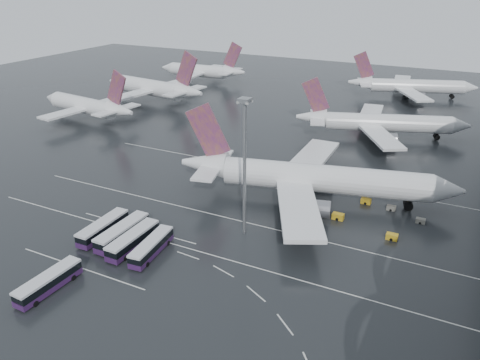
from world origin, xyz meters
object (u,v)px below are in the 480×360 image
at_px(bus_row_near_c, 133,240).
at_px(jet_remote_far, 203,71).
at_px(jet_remote_west, 88,106).
at_px(gse_cart_belly_b, 391,208).
at_px(gse_cart_belly_c, 338,216).
at_px(airliner_gate_b, 378,123).
at_px(floodlight_mast, 245,152).
at_px(bus_row_far_b, 48,282).
at_px(bus_row_near_a, 103,228).
at_px(bus_row_near_b, 122,232).
at_px(airliner_gate_c, 410,86).
at_px(bus_row_near_d, 151,247).
at_px(gse_cart_belly_e, 366,201).
at_px(jet_remote_mid, 154,88).
at_px(airliner_main, 311,178).
at_px(gse_cart_belly_d, 421,221).
at_px(gse_cart_belly_a, 392,237).

bearing_deg(bus_row_near_c, jet_remote_far, 25.49).
height_order(jet_remote_west, jet_remote_far, jet_remote_west).
distance_m(gse_cart_belly_b, gse_cart_belly_c, 13.20).
bearing_deg(airliner_gate_b, floodlight_mast, -117.82).
height_order(bus_row_far_b, floodlight_mast, floodlight_mast).
relative_size(bus_row_near_a, gse_cart_belly_b, 6.59).
bearing_deg(bus_row_near_b, bus_row_near_c, -109.08).
bearing_deg(airliner_gate_c, bus_row_near_d, -118.13).
bearing_deg(gse_cart_belly_e, bus_row_near_c, -132.34).
relative_size(airliner_gate_c, jet_remote_mid, 1.01).
bearing_deg(jet_remote_far, jet_remote_mid, 91.29).
relative_size(airliner_main, gse_cart_belly_d, 33.03).
bearing_deg(jet_remote_far, jet_remote_west, 85.40).
height_order(bus_row_near_d, gse_cart_belly_a, bus_row_near_d).
relative_size(airliner_gate_c, gse_cart_belly_e, 23.14).
xyz_separation_m(airliner_gate_b, gse_cart_belly_c, (3.86, -58.44, -4.00)).
bearing_deg(bus_row_far_b, bus_row_near_b, 0.15).
bearing_deg(bus_row_near_d, airliner_gate_c, -15.37).
bearing_deg(gse_cart_belly_a, jet_remote_far, 134.66).
height_order(bus_row_near_c, gse_cart_belly_a, bus_row_near_c).
distance_m(airliner_main, floodlight_mast, 24.29).
relative_size(jet_remote_west, gse_cart_belly_d, 23.63).
height_order(bus_row_near_a, bus_row_near_c, bus_row_near_c).
bearing_deg(airliner_main, gse_cart_belly_b, -3.34).
relative_size(bus_row_near_b, gse_cart_belly_c, 5.51).
xyz_separation_m(bus_row_near_b, bus_row_near_d, (8.04, -1.47, -0.16)).
relative_size(jet_remote_mid, bus_row_near_c, 3.92).
bearing_deg(gse_cart_belly_a, bus_row_near_a, -154.90).
bearing_deg(bus_row_near_b, bus_row_far_b, 178.61).
distance_m(airliner_gate_c, gse_cart_belly_a, 120.98).
distance_m(bus_row_near_a, bus_row_near_c, 8.32).
distance_m(jet_remote_mid, gse_cart_belly_e, 109.95).
bearing_deg(bus_row_near_d, bus_row_near_b, 73.74).
bearing_deg(jet_remote_mid, floodlight_mast, 143.52).
height_order(jet_remote_far, bus_row_near_b, jet_remote_far).
relative_size(airliner_gate_c, gse_cart_belly_b, 26.41).
height_order(bus_row_near_c, gse_cart_belly_e, bus_row_near_c).
bearing_deg(bus_row_far_b, gse_cart_belly_d, -43.42).
xyz_separation_m(airliner_main, jet_remote_far, (-86.81, 98.85, -0.35)).
relative_size(jet_remote_mid, bus_row_near_a, 3.96).
bearing_deg(gse_cart_belly_b, bus_row_near_a, -143.22).
relative_size(airliner_gate_c, jet_remote_far, 1.15).
relative_size(airliner_gate_b, jet_remote_west, 1.16).
distance_m(jet_remote_far, bus_row_near_a, 143.65).
bearing_deg(gse_cart_belly_b, bus_row_near_d, -133.83).
distance_m(airliner_gate_b, jet_remote_mid, 89.10).
bearing_deg(jet_remote_far, bus_row_far_b, 109.62).
distance_m(airliner_main, airliner_gate_c, 110.71).
xyz_separation_m(bus_row_near_d, bus_row_far_b, (-8.57, -16.37, 0.01)).
bearing_deg(airliner_gate_c, jet_remote_west, -157.08).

